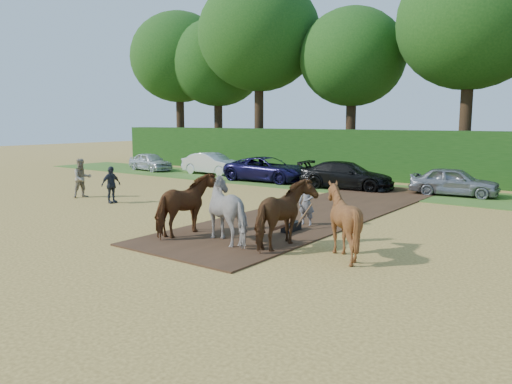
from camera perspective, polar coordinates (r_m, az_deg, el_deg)
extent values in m
plane|color=gold|center=(15.37, -10.14, -5.35)|extent=(120.00, 120.00, 0.00)
cube|color=#472D1C|center=(19.93, 7.76, -2.13)|extent=(4.50, 17.00, 0.05)
cube|color=#38601E|center=(26.79, 12.22, 0.37)|extent=(50.00, 5.00, 0.03)
cube|color=#14380F|center=(30.78, 15.80, 4.02)|extent=(46.00, 1.60, 3.00)
imported|color=#AFA58A|center=(24.57, -19.26, 1.51)|extent=(0.87, 1.02, 1.82)
imported|color=#23272F|center=(22.50, -16.24, 0.80)|extent=(0.43, 0.96, 1.61)
imported|color=brown|center=(15.51, -7.89, -1.56)|extent=(1.21, 2.35, 1.92)
imported|color=beige|center=(14.63, -2.60, -2.07)|extent=(2.03, 1.78, 1.92)
imported|color=#4E3618|center=(13.89, 3.33, -2.63)|extent=(1.21, 2.35, 1.92)
imported|color=brown|center=(13.31, 9.85, -3.21)|extent=(1.69, 1.86, 1.93)
cube|color=black|center=(16.09, 4.05, -4.06)|extent=(0.38, 0.85, 0.32)
cube|color=brown|center=(15.58, 3.10, -3.85)|extent=(0.19, 1.29, 0.09)
cylinder|color=brown|center=(16.55, 4.28, -2.50)|extent=(0.25, 0.92, 0.68)
cylinder|color=brown|center=(16.37, 5.52, -2.64)|extent=(0.11, 0.93, 0.68)
imported|color=gray|center=(16.93, 5.84, -1.25)|extent=(0.61, 0.43, 1.61)
imported|color=silver|center=(36.45, -11.98, 3.40)|extent=(3.97, 2.03, 1.29)
imported|color=silver|center=(33.32, -5.02, 3.24)|extent=(4.38, 1.56, 1.44)
imported|color=#17143E|center=(29.32, 1.32, 2.61)|extent=(5.31, 2.68, 1.44)
imported|color=black|center=(26.50, 10.30, 1.87)|extent=(5.15, 2.60, 1.43)
imported|color=gray|center=(25.52, 21.71, 1.12)|extent=(4.19, 2.08, 1.37)
cylinder|color=#382616|center=(45.00, -8.62, 7.27)|extent=(0.70, 0.70, 5.85)
ellipsoid|color=#163F11|center=(45.33, -8.79, 14.97)|extent=(8.40, 8.40, 7.73)
cylinder|color=#382616|center=(42.64, -4.31, 6.99)|extent=(0.70, 0.70, 5.40)
ellipsoid|color=#163F11|center=(42.89, -4.40, 14.52)|extent=(7.80, 7.80, 7.18)
cylinder|color=#382616|center=(38.72, 0.34, 7.73)|extent=(0.70, 0.70, 6.53)
ellipsoid|color=#163F11|center=(39.25, 0.35, 17.57)|extent=(9.20, 9.20, 8.46)
cylinder|color=#382616|center=(36.38, 10.74, 6.49)|extent=(0.70, 0.70, 5.17)
ellipsoid|color=#163F11|center=(36.64, 10.97, 14.90)|extent=(7.40, 7.40, 6.81)
cylinder|color=#382616|center=(32.67, 22.76, 6.62)|extent=(0.70, 0.70, 6.08)
ellipsoid|color=#163F11|center=(33.17, 23.38, 17.48)|extent=(8.60, 8.60, 7.91)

